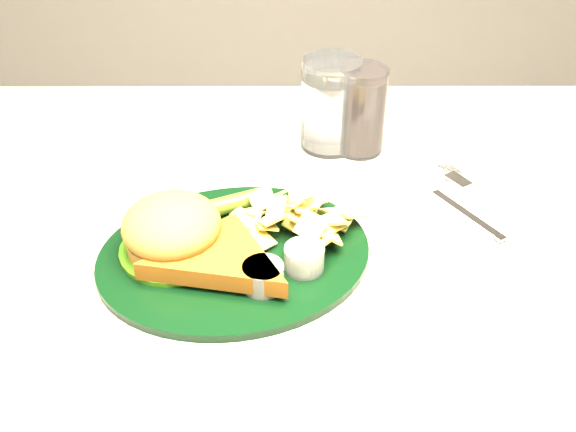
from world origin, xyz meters
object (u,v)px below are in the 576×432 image
Objects in this scene: dinner_plate at (233,233)px; water_glass at (330,104)px; cola_glass at (361,110)px; table at (273,405)px; fork_napkin at (466,210)px.

water_glass is (0.13, 0.26, 0.03)m from dinner_plate.
dinner_plate is 0.29m from water_glass.
dinner_plate is 2.49× the size of cola_glass.
dinner_plate is at bearing -118.17° from table.
water_glass is 0.05m from cola_glass.
fork_napkin is at bearing -53.04° from cola_glass.
water_glass is 0.84× the size of fork_napkin.
table is 7.44× the size of fork_napkin.
water_glass is 1.05× the size of cola_glass.
water_glass is at bearing 163.53° from cola_glass.
fork_napkin is at bearing 3.44° from table.
table is at bearing 47.36° from dinner_plate.
fork_napkin is (0.25, 0.02, 0.38)m from table.
table is 8.81× the size of water_glass.
fork_napkin is (0.29, 0.09, -0.03)m from dinner_plate.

